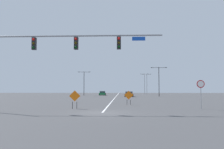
{
  "coord_description": "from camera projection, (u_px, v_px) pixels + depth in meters",
  "views": [
    {
      "loc": [
        1.68,
        -19.82,
        1.98
      ],
      "look_at": [
        -0.21,
        22.67,
        4.53
      ],
      "focal_mm": 38.16,
      "sensor_mm": 36.0,
      "label": 1
    }
  ],
  "objects": [
    {
      "name": "car_green_passing",
      "position": [
        102.0,
        93.0,
        72.06
      ],
      "size": [
        2.22,
        4.19,
        1.27
      ],
      "color": "#196B38",
      "rests_on": "ground"
    },
    {
      "name": "traffic_signal_assembly",
      "position": [
        53.0,
        49.0,
        20.22
      ],
      "size": [
        14.62,
        0.44,
        7.15
      ],
      "color": "gray",
      "rests_on": "ground"
    },
    {
      "name": "street_lamp_near_right",
      "position": [
        159.0,
        79.0,
        60.94
      ],
      "size": [
        4.18,
        0.24,
        7.55
      ],
      "color": "black",
      "rests_on": "ground"
    },
    {
      "name": "stop_sign",
      "position": [
        201.0,
        89.0,
        22.99
      ],
      "size": [
        0.76,
        0.07,
        2.82
      ],
      "color": "gray",
      "rests_on": "ground"
    },
    {
      "name": "construction_sign_right_lane",
      "position": [
        129.0,
        96.0,
        29.38
      ],
      "size": [
        1.1,
        0.21,
        1.74
      ],
      "color": "orange",
      "rests_on": "ground"
    },
    {
      "name": "ground",
      "position": [
        102.0,
        113.0,
        19.73
      ],
      "size": [
        186.68,
        186.68,
        0.0
      ],
      "primitive_type": "plane",
      "color": "#444447"
    },
    {
      "name": "street_lamp_mid_right",
      "position": [
        145.0,
        82.0,
        86.21
      ],
      "size": [
        3.05,
        0.24,
        7.46
      ],
      "color": "gray",
      "rests_on": "ground"
    },
    {
      "name": "car_orange_near",
      "position": [
        129.0,
        94.0,
        59.06
      ],
      "size": [
        2.34,
        4.32,
        1.29
      ],
      "color": "orange",
      "rests_on": "ground"
    },
    {
      "name": "construction_sign_left_shoulder",
      "position": [
        75.0,
        97.0,
        23.53
      ],
      "size": [
        1.09,
        0.12,
        1.81
      ],
      "color": "orange",
      "rests_on": "ground"
    },
    {
      "name": "road_centre_stripe",
      "position": [
        117.0,
        95.0,
        71.44
      ],
      "size": [
        0.16,
        103.71,
        0.01
      ],
      "color": "white",
      "rests_on": "ground"
    },
    {
      "name": "street_lamp_far_left",
      "position": [
        84.0,
        81.0,
        71.0
      ],
      "size": [
        3.76,
        0.24,
        7.13
      ],
      "color": "black",
      "rests_on": "ground"
    },
    {
      "name": "street_lamp_mid_left",
      "position": [
        147.0,
        82.0,
        85.99
      ],
      "size": [
        3.12,
        0.24,
        7.37
      ],
      "color": "gray",
      "rests_on": "ground"
    }
  ]
}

